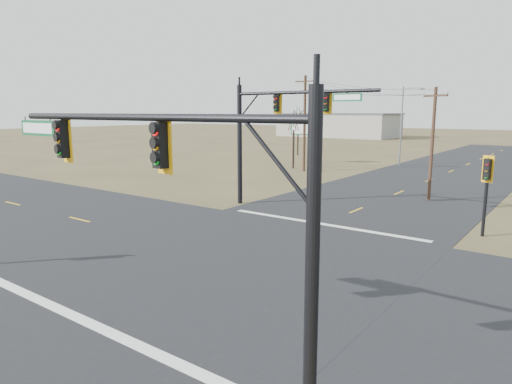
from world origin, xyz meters
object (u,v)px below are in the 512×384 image
streetlight_c (403,122)px  utility_pole_far (305,122)px  utility_pole_near (432,142)px  bare_tree_a (294,121)px  bare_tree_b (298,114)px  mast_arm_far (274,120)px  highway_sign (302,133)px  mast_arm_near (167,172)px  pedestal_signal_ne (487,177)px

streetlight_c → utility_pole_far: bearing=-135.6°
streetlight_c → utility_pole_near: bearing=-81.0°
bare_tree_a → bare_tree_b: size_ratio=0.91×
mast_arm_far → bare_tree_b: 37.00m
utility_pole_far → bare_tree_a: size_ratio=1.49×
highway_sign → utility_pole_far: bearing=-64.4°
highway_sign → bare_tree_a: bare_tree_a is taller
mast_arm_near → utility_pole_far: utility_pole_far is taller
mast_arm_far → pedestal_signal_ne: (12.43, 0.56, -2.67)m
pedestal_signal_ne → utility_pole_far: 26.73m
mast_arm_far → utility_pole_far: bearing=93.8°
mast_arm_near → utility_pole_near: size_ratio=1.30×
utility_pole_near → utility_pole_far: utility_pole_far is taller
utility_pole_near → bare_tree_b: size_ratio=1.08×
utility_pole_far → bare_tree_b: size_ratio=1.35×
mast_arm_near → pedestal_signal_ne: 18.21m
streetlight_c → bare_tree_a: (-8.77, -9.83, 0.17)m
streetlight_c → bare_tree_b: (-16.39, 3.68, 0.77)m
mast_arm_near → bare_tree_a: 40.75m
mast_arm_far → mast_arm_near: bearing=-83.9°
streetlight_c → bare_tree_b: streetlight_c is taller
utility_pole_far → streetlight_c: 12.97m
bare_tree_a → bare_tree_b: bearing=119.4°
mast_arm_near → mast_arm_far: bearing=125.6°
mast_arm_near → streetlight_c: bearing=111.2°
utility_pole_far → bare_tree_a: utility_pole_far is taller
mast_arm_far → highway_sign: mast_arm_far is taller
utility_pole_near → bare_tree_b: (-25.30, 23.73, 1.69)m
bare_tree_b → mast_arm_near: bearing=-61.8°
highway_sign → bare_tree_b: (-5.77, 8.69, 2.13)m
mast_arm_near → bare_tree_a: (-18.94, 36.08, 0.33)m
highway_sign → mast_arm_far: bearing=-70.6°
mast_arm_near → pedestal_signal_ne: bearing=86.9°
mast_arm_near → streetlight_c: size_ratio=1.14×
pedestal_signal_ne → utility_pole_far: bearing=154.8°
pedestal_signal_ne → bare_tree_b: bare_tree_b is taller
highway_sign → streetlight_c: size_ratio=0.57×
utility_pole_near → highway_sign: bearing=142.4°
bare_tree_a → bare_tree_b: bare_tree_b is taller
highway_sign → bare_tree_a: bearing=-76.5°
utility_pole_far → bare_tree_b: 17.78m
utility_pole_near → highway_sign: utility_pole_near is taller
mast_arm_far → bare_tree_b: (-17.83, 32.42, 0.14)m
mast_arm_near → highway_sign: bearing=125.6°
streetlight_c → bare_tree_b: 16.81m
streetlight_c → pedestal_signal_ne: bearing=-78.7°
bare_tree_a → mast_arm_near: bearing=-62.3°
utility_pole_far → bare_tree_b: (-9.77, 14.83, 0.72)m
utility_pole_near → bare_tree_a: bearing=150.0°
mast_arm_far → streetlight_c: streetlight_c is taller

